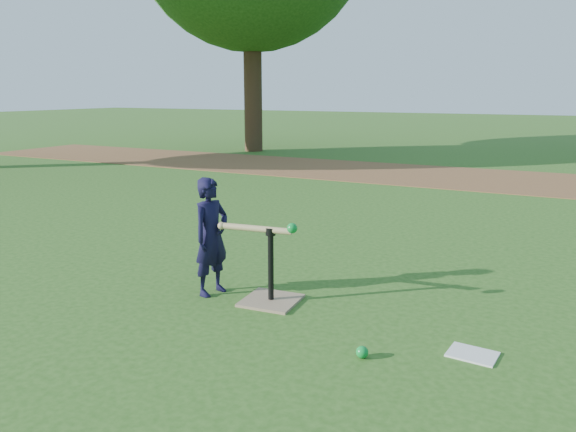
% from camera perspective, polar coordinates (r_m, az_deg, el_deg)
% --- Properties ---
extents(ground, '(80.00, 80.00, 0.00)m').
position_cam_1_polar(ground, '(4.59, -2.49, -8.64)').
color(ground, '#285116').
rests_on(ground, ground).
extents(dirt_strip, '(24.00, 3.00, 0.01)m').
position_cam_1_polar(dirt_strip, '(11.53, 16.28, 3.84)').
color(dirt_strip, brown).
rests_on(dirt_strip, ground).
extents(child, '(0.29, 0.39, 0.98)m').
position_cam_1_polar(child, '(4.66, -7.79, -2.09)').
color(child, black).
rests_on(child, ground).
extents(wiffle_ball_ground, '(0.08, 0.08, 0.08)m').
position_cam_1_polar(wiffle_ball_ground, '(3.70, 7.54, -13.55)').
color(wiffle_ball_ground, '#0B832E').
rests_on(wiffle_ball_ground, ground).
extents(clipboard, '(0.32, 0.26, 0.01)m').
position_cam_1_polar(clipboard, '(3.90, 18.23, -13.20)').
color(clipboard, silver).
rests_on(clipboard, ground).
extents(batting_tee, '(0.46, 0.46, 0.61)m').
position_cam_1_polar(batting_tee, '(4.54, -1.74, -7.40)').
color(batting_tee, '#91775C').
rests_on(batting_tee, ground).
extents(swing_action, '(0.71, 0.15, 0.12)m').
position_cam_1_polar(swing_action, '(4.40, -2.91, -1.25)').
color(swing_action, tan).
rests_on(swing_action, ground).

